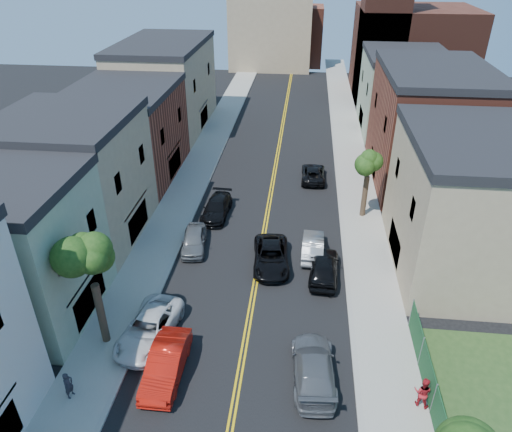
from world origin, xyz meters
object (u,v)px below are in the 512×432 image
(white_pickup, at_px, (149,328))
(black_car_left, at_px, (217,208))
(black_car_right, at_px, (324,267))
(pedestrian_right, at_px, (423,392))
(grey_car_left, at_px, (194,240))
(black_suv_lane, at_px, (271,256))
(red_sedan, at_px, (166,364))
(silver_car_right, at_px, (313,246))
(grey_car_right, at_px, (314,368))
(dark_car_right_far, at_px, (313,173))
(pedestrian_left, at_px, (69,385))

(white_pickup, bearing_deg, black_car_left, 92.09)
(black_car_right, relative_size, pedestrian_right, 2.73)
(grey_car_left, distance_m, black_car_right, 9.84)
(black_suv_lane, bearing_deg, black_car_left, 122.66)
(red_sedan, height_order, black_car_left, red_sedan)
(white_pickup, xyz_separation_m, silver_car_right, (9.30, 9.47, -0.04))
(grey_car_left, xyz_separation_m, grey_car_right, (8.83, -11.25, 0.06))
(silver_car_right, relative_size, dark_car_right_far, 0.92)
(grey_car_right, bearing_deg, pedestrian_right, 163.41)
(silver_car_right, bearing_deg, black_car_right, 108.03)
(grey_car_right, bearing_deg, white_pickup, -15.50)
(grey_car_right, distance_m, pedestrian_right, 5.37)
(grey_car_left, distance_m, black_car_left, 5.05)
(white_pickup, relative_size, black_car_right, 1.14)
(dark_car_right_far, bearing_deg, silver_car_right, 89.73)
(dark_car_right_far, bearing_deg, grey_car_left, 55.20)
(dark_car_right_far, relative_size, black_suv_lane, 0.89)
(grey_car_right, distance_m, black_suv_lane, 10.21)
(grey_car_left, xyz_separation_m, black_car_right, (9.53, -2.44, 0.09))
(black_car_right, bearing_deg, grey_car_left, -10.76)
(red_sedan, xyz_separation_m, black_suv_lane, (4.68, 10.35, -0.07))
(pedestrian_right, bearing_deg, black_car_right, -42.88)
(red_sedan, height_order, grey_car_right, red_sedan)
(grey_car_left, xyz_separation_m, pedestrian_right, (14.07, -12.43, 0.30))
(black_car_left, height_order, grey_car_right, grey_car_right)
(black_car_right, bearing_deg, dark_car_right_far, -83.54)
(grey_car_left, bearing_deg, dark_car_right_far, 48.14)
(red_sedan, height_order, white_pickup, red_sedan)
(black_suv_lane, xyz_separation_m, pedestrian_right, (8.22, -10.94, 0.29))
(pedestrian_left, bearing_deg, white_pickup, -17.28)
(red_sedan, distance_m, dark_car_right_far, 25.74)
(white_pickup, height_order, grey_car_left, white_pickup)
(pedestrian_right, bearing_deg, black_car_left, -29.99)
(black_car_left, height_order, black_suv_lane, black_suv_lane)
(black_car_right, xyz_separation_m, dark_car_right_far, (-0.76, 15.19, -0.16))
(black_car_right, height_order, pedestrian_right, pedestrian_right)
(black_car_left, height_order, pedestrian_right, pedestrian_right)
(grey_car_left, distance_m, pedestrian_left, 14.17)
(grey_car_right, bearing_deg, grey_car_left, -55.75)
(red_sedan, bearing_deg, grey_car_right, 4.42)
(grey_car_right, bearing_deg, red_sedan, 0.54)
(grey_car_left, relative_size, silver_car_right, 0.97)
(grey_car_right, bearing_deg, silver_car_right, -93.57)
(grey_car_right, bearing_deg, dark_car_right_far, -93.73)
(grey_car_right, height_order, pedestrian_right, pedestrian_right)
(white_pickup, bearing_deg, grey_car_right, -4.25)
(black_suv_lane, bearing_deg, pedestrian_right, -58.39)
(black_suv_lane, bearing_deg, black_car_right, -19.73)
(red_sedan, relative_size, grey_car_right, 0.91)
(grey_car_left, height_order, black_suv_lane, black_suv_lane)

